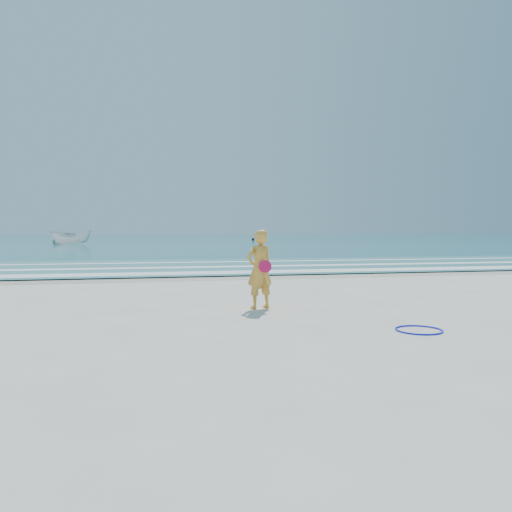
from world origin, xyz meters
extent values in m
plane|color=silver|center=(0.00, 0.00, 0.00)|extent=(400.00, 400.00, 0.00)
cube|color=#B2A893|center=(0.00, 9.00, 0.00)|extent=(400.00, 2.40, 0.00)
cube|color=#19727F|center=(0.00, 105.00, 0.02)|extent=(400.00, 190.00, 0.04)
cube|color=#59B7AD|center=(0.00, 14.00, 0.04)|extent=(400.00, 10.00, 0.01)
cube|color=white|center=(0.00, 10.30, 0.05)|extent=(400.00, 1.40, 0.01)
cube|color=white|center=(0.00, 13.20, 0.05)|extent=(400.00, 0.90, 0.01)
cube|color=white|center=(0.00, 16.50, 0.05)|extent=(400.00, 0.60, 0.01)
torus|color=#0D15F4|center=(1.80, -1.00, 0.01)|extent=(0.97, 0.97, 0.03)
imported|color=silver|center=(-10.84, 49.59, 0.88)|extent=(4.62, 2.67, 1.68)
sphere|color=black|center=(12.94, 65.21, 0.25)|extent=(0.42, 0.42, 0.42)
imported|color=gold|center=(-0.27, 1.85, 0.83)|extent=(0.71, 0.58, 1.67)
cylinder|color=#DD1350|center=(-0.19, 1.67, 0.91)|extent=(0.27, 0.08, 0.27)
camera|label=1|loc=(-2.56, -8.39, 1.66)|focal=35.00mm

